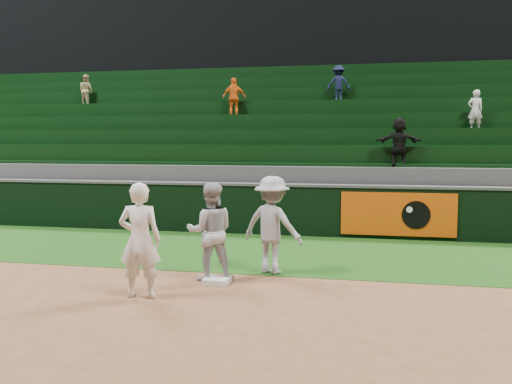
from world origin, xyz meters
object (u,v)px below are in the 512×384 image
first_base (217,281)px  base_coach (272,225)px  baserunner (210,232)px  first_baseman (140,240)px

first_base → base_coach: base_coach is taller
first_base → baserunner: size_ratio=0.24×
first_baseman → base_coach: first_baseman is taller
first_baseman → baserunner: bearing=-128.4°
first_base → base_coach: (0.74, 0.86, 0.80)m
first_baseman → baserunner: (0.70, 1.22, -0.04)m
first_baseman → base_coach: 2.47m
first_base → first_baseman: size_ratio=0.23×
first_base → baserunner: (-0.16, 0.19, 0.76)m
first_base → first_baseman: 1.56m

